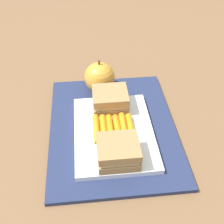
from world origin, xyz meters
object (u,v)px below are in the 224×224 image
(carrot_sticks_bundle, at_px, (114,128))
(apple, at_px, (100,77))
(sandwich_half_left, at_px, (118,152))
(sandwich_half_right, at_px, (110,100))
(food_tray, at_px, (114,132))

(carrot_sticks_bundle, distance_m, apple, 0.16)
(sandwich_half_left, xyz_separation_m, apple, (0.24, 0.02, 0.00))
(carrot_sticks_bundle, bearing_deg, sandwich_half_right, -0.23)
(carrot_sticks_bundle, bearing_deg, apple, 6.38)
(sandwich_half_right, bearing_deg, apple, 12.40)
(sandwich_half_left, distance_m, apple, 0.24)
(food_tray, height_order, sandwich_half_left, sandwich_half_left)
(sandwich_half_right, bearing_deg, food_tray, 180.00)
(sandwich_half_right, relative_size, apple, 0.91)
(food_tray, relative_size, sandwich_half_right, 2.88)
(sandwich_half_right, bearing_deg, carrot_sticks_bundle, 179.77)
(food_tray, bearing_deg, sandwich_half_left, 180.00)
(sandwich_half_right, distance_m, apple, 0.09)
(sandwich_half_left, height_order, sandwich_half_right, same)
(sandwich_half_right, height_order, apple, apple)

